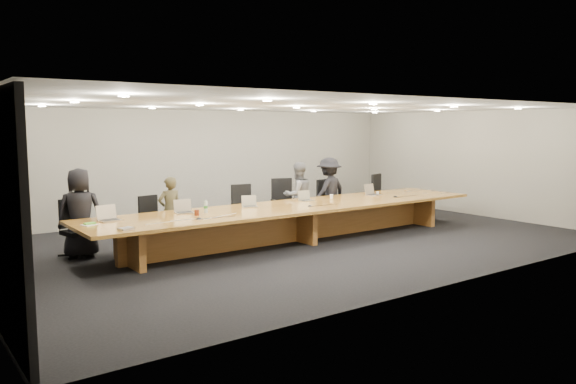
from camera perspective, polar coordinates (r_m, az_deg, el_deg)
name	(u,v)px	position (r m, az deg, el deg)	size (l,w,h in m)	color
ground	(296,241)	(11.82, 0.86, -4.96)	(12.00, 12.00, 0.00)	black
back_wall	(206,164)	(15.00, -8.35, 2.85)	(12.00, 0.02, 2.80)	#B4B0A4
conference_table	(296,216)	(11.72, 0.86, -2.47)	(9.00, 1.80, 0.75)	brown
chair_far_left	(77,228)	(10.99, -20.61, -3.40)	(0.55, 0.55, 1.08)	black
chair_left	(154,220)	(11.56, -13.45, -2.82)	(0.52, 0.52, 1.02)	black
chair_mid_left	(246,209)	(12.42, -4.32, -1.77)	(0.57, 0.57, 1.13)	black
chair_mid_right	(285,203)	(13.12, -0.29, -1.15)	(0.61, 0.61, 1.19)	black
chair_right	(330,201)	(13.78, 4.30, -0.96)	(0.57, 0.57, 1.11)	black
chair_far_right	(384,195)	(15.12, 9.71, -0.29)	(0.58, 0.58, 1.15)	black
person_a	(80,213)	(10.88, -20.37, -2.00)	(0.80, 0.52, 1.64)	black
person_b	(170,210)	(11.61, -11.90, -1.85)	(0.50, 0.33, 1.38)	#3A341F
person_c	(298,195)	(13.16, 1.02, -0.34)	(0.75, 0.59, 1.55)	slate
person_d	(329,191)	(13.72, 4.19, 0.11)	(1.06, 0.61, 1.63)	black
laptop_a	(109,213)	(10.22, -17.69, -2.04)	(0.36, 0.26, 0.28)	#C6B197
laptop_b	(184,206)	(10.79, -10.50, -1.43)	(0.34, 0.24, 0.26)	tan
laptop_c	(250,201)	(11.43, -3.90, -0.94)	(0.31, 0.22, 0.24)	beige
laptop_d	(306,196)	(12.35, 1.88, -0.38)	(0.30, 0.22, 0.23)	tan
laptop_e	(374,189)	(13.50, 8.71, 0.26)	(0.36, 0.26, 0.28)	#C0AF92
water_bottle	(206,207)	(10.76, -8.36, -1.52)	(0.07, 0.07, 0.23)	silver
amber_mug	(197,213)	(10.47, -9.25, -2.08)	(0.09, 0.09, 0.11)	maroon
paper_cup_near	(332,196)	(12.82, 4.44, -0.45)	(0.08, 0.08, 0.09)	white
paper_cup_far	(378,193)	(13.62, 9.10, -0.13)	(0.07, 0.07, 0.08)	silver
notepad	(89,225)	(9.91, -19.54, -3.16)	(0.22, 0.18, 0.01)	white
lime_gadget	(90,223)	(9.91, -19.50, -3.03)	(0.18, 0.10, 0.03)	#62B730
av_box	(126,229)	(9.31, -16.15, -3.59)	(0.22, 0.17, 0.03)	#B3B3B8
mic_left	(199,218)	(10.07, -9.04, -2.66)	(0.12, 0.12, 0.03)	black
mic_center	(310,206)	(11.53, 2.24, -1.41)	(0.10, 0.10, 0.03)	black
mic_right	(396,196)	(13.27, 10.88, -0.45)	(0.12, 0.12, 0.03)	black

